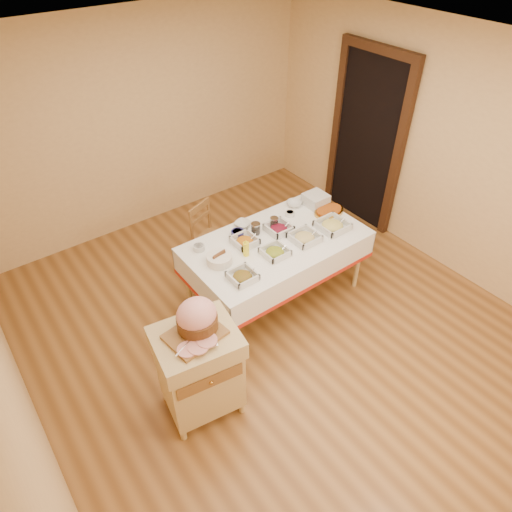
{
  "coord_description": "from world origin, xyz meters",
  "views": [
    {
      "loc": [
        -2.05,
        -2.5,
        3.53
      ],
      "look_at": [
        -0.03,
        0.2,
        0.78
      ],
      "focal_mm": 32.0,
      "sensor_mm": 36.0,
      "label": 1
    }
  ],
  "objects_px": {
    "butcher_cart": "(199,368)",
    "preserve_jar_left": "(256,229)",
    "mustard_bottle": "(246,248)",
    "brass_platter": "(329,211)",
    "ham_on_board": "(197,319)",
    "plate_stack": "(316,200)",
    "dining_chair": "(210,237)",
    "preserve_jar_right": "(274,223)",
    "bread_basket": "(219,259)",
    "dining_table": "(276,253)"
  },
  "relations": [
    {
      "from": "mustard_bottle",
      "to": "brass_platter",
      "type": "bearing_deg",
      "value": 2.79
    },
    {
      "from": "butcher_cart",
      "to": "preserve_jar_right",
      "type": "relative_size",
      "value": 8.01
    },
    {
      "from": "ham_on_board",
      "to": "plate_stack",
      "type": "distance_m",
      "value": 2.27
    },
    {
      "from": "preserve_jar_right",
      "to": "bread_basket",
      "type": "distance_m",
      "value": 0.79
    },
    {
      "from": "ham_on_board",
      "to": "bread_basket",
      "type": "distance_m",
      "value": 1.0
    },
    {
      "from": "bread_basket",
      "to": "plate_stack",
      "type": "distance_m",
      "value": 1.42
    },
    {
      "from": "ham_on_board",
      "to": "mustard_bottle",
      "type": "bearing_deg",
      "value": 35.41
    },
    {
      "from": "bread_basket",
      "to": "mustard_bottle",
      "type": "bearing_deg",
      "value": -12.14
    },
    {
      "from": "dining_table",
      "to": "brass_platter",
      "type": "bearing_deg",
      "value": 3.51
    },
    {
      "from": "preserve_jar_right",
      "to": "bread_basket",
      "type": "xyz_separation_m",
      "value": [
        -0.77,
        -0.15,
        -0.0
      ]
    },
    {
      "from": "preserve_jar_left",
      "to": "brass_platter",
      "type": "distance_m",
      "value": 0.88
    },
    {
      "from": "mustard_bottle",
      "to": "dining_chair",
      "type": "bearing_deg",
      "value": 83.52
    },
    {
      "from": "dining_table",
      "to": "bread_basket",
      "type": "distance_m",
      "value": 0.68
    },
    {
      "from": "brass_platter",
      "to": "plate_stack",
      "type": "bearing_deg",
      "value": 92.48
    },
    {
      "from": "ham_on_board",
      "to": "plate_stack",
      "type": "xyz_separation_m",
      "value": [
        2.07,
        0.92,
        -0.2
      ]
    },
    {
      "from": "dining_chair",
      "to": "mustard_bottle",
      "type": "height_order",
      "value": "mustard_bottle"
    },
    {
      "from": "dining_chair",
      "to": "bread_basket",
      "type": "bearing_deg",
      "value": -114.95
    },
    {
      "from": "dining_chair",
      "to": "plate_stack",
      "type": "relative_size",
      "value": 3.52
    },
    {
      "from": "preserve_jar_right",
      "to": "plate_stack",
      "type": "relative_size",
      "value": 0.48
    },
    {
      "from": "butcher_cart",
      "to": "preserve_jar_left",
      "type": "height_order",
      "value": "butcher_cart"
    },
    {
      "from": "bread_basket",
      "to": "plate_stack",
      "type": "bearing_deg",
      "value": 8.23
    },
    {
      "from": "preserve_jar_left",
      "to": "butcher_cart",
      "type": "bearing_deg",
      "value": -143.75
    },
    {
      "from": "dining_table",
      "to": "preserve_jar_right",
      "type": "xyz_separation_m",
      "value": [
        0.13,
        0.2,
        0.21
      ]
    },
    {
      "from": "plate_stack",
      "to": "bread_basket",
      "type": "bearing_deg",
      "value": -171.77
    },
    {
      "from": "dining_chair",
      "to": "ham_on_board",
      "type": "height_order",
      "value": "ham_on_board"
    },
    {
      "from": "dining_table",
      "to": "mustard_bottle",
      "type": "distance_m",
      "value": 0.45
    },
    {
      "from": "preserve_jar_left",
      "to": "mustard_bottle",
      "type": "bearing_deg",
      "value": -141.37
    },
    {
      "from": "preserve_jar_right",
      "to": "ham_on_board",
      "type": "bearing_deg",
      "value": -148.92
    },
    {
      "from": "dining_table",
      "to": "dining_chair",
      "type": "height_order",
      "value": "dining_chair"
    },
    {
      "from": "dining_table",
      "to": "butcher_cart",
      "type": "height_order",
      "value": "butcher_cart"
    },
    {
      "from": "dining_chair",
      "to": "plate_stack",
      "type": "bearing_deg",
      "value": -28.9
    },
    {
      "from": "dining_chair",
      "to": "mustard_bottle",
      "type": "xyz_separation_m",
      "value": [
        -0.1,
        -0.84,
        0.42
      ]
    },
    {
      "from": "ham_on_board",
      "to": "bread_basket",
      "type": "relative_size",
      "value": 1.8
    },
    {
      "from": "preserve_jar_right",
      "to": "butcher_cart",
      "type": "bearing_deg",
      "value": -148.69
    },
    {
      "from": "ham_on_board",
      "to": "dining_table",
      "type": "bearing_deg",
      "value": 27.07
    },
    {
      "from": "dining_chair",
      "to": "bread_basket",
      "type": "height_order",
      "value": "bread_basket"
    },
    {
      "from": "mustard_bottle",
      "to": "plate_stack",
      "type": "xyz_separation_m",
      "value": [
        1.14,
        0.26,
        -0.02
      ]
    },
    {
      "from": "mustard_bottle",
      "to": "bread_basket",
      "type": "relative_size",
      "value": 0.76
    },
    {
      "from": "preserve_jar_right",
      "to": "brass_platter",
      "type": "height_order",
      "value": "preserve_jar_right"
    },
    {
      "from": "dining_chair",
      "to": "plate_stack",
      "type": "xyz_separation_m",
      "value": [
        1.04,
        -0.58,
        0.4
      ]
    },
    {
      "from": "butcher_cart",
      "to": "preserve_jar_left",
      "type": "distance_m",
      "value": 1.58
    },
    {
      "from": "dining_chair",
      "to": "ham_on_board",
      "type": "xyz_separation_m",
      "value": [
        -1.02,
        -1.5,
        0.6
      ]
    },
    {
      "from": "brass_platter",
      "to": "bread_basket",
      "type": "bearing_deg",
      "value": 179.94
    },
    {
      "from": "ham_on_board",
      "to": "plate_stack",
      "type": "height_order",
      "value": "ham_on_board"
    },
    {
      "from": "butcher_cart",
      "to": "dining_chair",
      "type": "bearing_deg",
      "value": 55.15
    },
    {
      "from": "dining_chair",
      "to": "preserve_jar_right",
      "type": "bearing_deg",
      "value": -57.01
    },
    {
      "from": "dining_table",
      "to": "mustard_bottle",
      "type": "relative_size",
      "value": 9.86
    },
    {
      "from": "butcher_cart",
      "to": "brass_platter",
      "type": "distance_m",
      "value": 2.27
    },
    {
      "from": "butcher_cart",
      "to": "bread_basket",
      "type": "xyz_separation_m",
      "value": [
        0.7,
        0.75,
        0.29
      ]
    },
    {
      "from": "bread_basket",
      "to": "brass_platter",
      "type": "xyz_separation_m",
      "value": [
        1.42,
        -0.0,
        -0.02
      ]
    }
  ]
}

